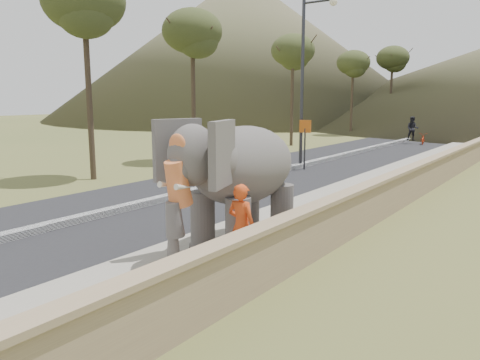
% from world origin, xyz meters
% --- Properties ---
extents(ground, '(160.00, 160.00, 0.00)m').
position_xyz_m(ground, '(0.00, 0.00, 0.00)').
color(ground, olive).
rests_on(ground, ground).
extents(road, '(7.00, 120.00, 0.03)m').
position_xyz_m(road, '(-5.00, 10.00, 0.01)').
color(road, black).
rests_on(road, ground).
extents(median, '(0.35, 120.00, 0.22)m').
position_xyz_m(median, '(-5.00, 10.00, 0.11)').
color(median, black).
rests_on(median, ground).
extents(walkway, '(3.00, 120.00, 0.15)m').
position_xyz_m(walkway, '(0.00, 10.00, 0.07)').
color(walkway, '#9E9687').
rests_on(walkway, ground).
extents(parapet, '(0.30, 120.00, 1.10)m').
position_xyz_m(parapet, '(1.65, 10.00, 0.55)').
color(parapet, tan).
rests_on(parapet, ground).
extents(lamppost, '(1.76, 0.36, 8.00)m').
position_xyz_m(lamppost, '(-4.69, 14.25, 4.87)').
color(lamppost, '#333238').
rests_on(lamppost, ground).
extents(signboard, '(0.60, 0.08, 2.40)m').
position_xyz_m(signboard, '(-4.50, 13.74, 1.64)').
color(signboard, '#2D2D33').
rests_on(signboard, ground).
extents(hill_left, '(60.00, 60.00, 22.00)m').
position_xyz_m(hill_left, '(-38.00, 55.00, 11.00)').
color(hill_left, brown).
rests_on(hill_left, ground).
extents(elephant_and_man, '(2.25, 3.95, 2.85)m').
position_xyz_m(elephant_and_man, '(0.02, 2.44, 1.57)').
color(elephant_and_man, '#645E5A').
rests_on(elephant_and_man, ground).
extents(motorcyclist, '(1.77, 1.75, 2.04)m').
position_xyz_m(motorcyclist, '(-3.64, 29.48, 0.83)').
color(motorcyclist, '#9C260E').
rests_on(motorcyclist, ground).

